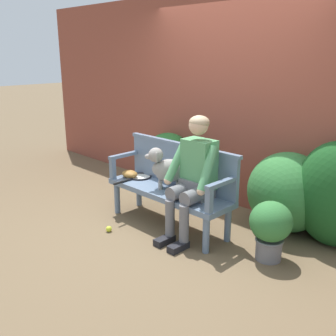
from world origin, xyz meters
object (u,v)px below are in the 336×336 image
object	(u,v)px
tennis_racket	(138,177)
person_seated	(194,173)
potted_plant	(270,226)
dog_on_bench	(166,168)
tennis_ball	(109,229)
garden_bench	(168,194)
baseball_glove	(130,174)

from	to	relation	value
tennis_racket	person_seated	bearing A→B (deg)	-2.93
tennis_racket	potted_plant	world-z (taller)	potted_plant
dog_on_bench	tennis_ball	size ratio (longest dim) A/B	7.07
dog_on_bench	tennis_ball	bearing A→B (deg)	-115.60
garden_bench	dog_on_bench	distance (m)	0.30
garden_bench	potted_plant	bearing A→B (deg)	7.15
dog_on_bench	potted_plant	world-z (taller)	dog_on_bench
garden_bench	tennis_ball	bearing A→B (deg)	-121.00
person_seated	baseball_glove	size ratio (longest dim) A/B	5.96
garden_bench	baseball_glove	xyz separation A→B (m)	(-0.64, -0.03, 0.11)
baseball_glove	tennis_ball	bearing A→B (deg)	-59.24
tennis_racket	tennis_ball	size ratio (longest dim) A/B	8.61
dog_on_bench	garden_bench	bearing A→B (deg)	-20.63
garden_bench	person_seated	bearing A→B (deg)	-1.26
garden_bench	baseball_glove	world-z (taller)	baseball_glove
person_seated	tennis_ball	world-z (taller)	person_seated
dog_on_bench	tennis_ball	distance (m)	0.93
dog_on_bench	baseball_glove	world-z (taller)	dog_on_bench
potted_plant	garden_bench	bearing A→B (deg)	-172.85
dog_on_bench	baseball_glove	bearing A→B (deg)	-174.83
baseball_glove	potted_plant	bearing A→B (deg)	8.96
garden_bench	tennis_ball	xyz separation A→B (m)	(-0.35, -0.58, -0.35)
garden_bench	person_seated	world-z (taller)	person_seated
tennis_ball	potted_plant	bearing A→B (deg)	25.07
garden_bench	baseball_glove	distance (m)	0.64
baseball_glove	dog_on_bench	bearing A→B (deg)	8.52
baseball_glove	potted_plant	distance (m)	1.87
garden_bench	tennis_racket	xyz separation A→B (m)	(-0.56, 0.04, 0.07)
garden_bench	tennis_racket	size ratio (longest dim) A/B	2.78
tennis_racket	baseball_glove	world-z (taller)	baseball_glove
dog_on_bench	baseball_glove	size ratio (longest dim) A/B	2.12
person_seated	baseball_glove	world-z (taller)	person_seated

